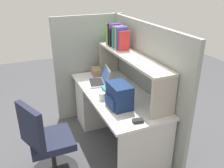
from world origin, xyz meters
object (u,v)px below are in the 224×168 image
Objects in this scene: computer_mouse at (138,121)px; office_chair at (47,147)px; backpack at (119,96)px; paper_cup at (102,96)px; laptop at (100,80)px; tissue_box at (96,72)px.

computer_mouse is 0.99m from office_chair.
paper_cup is at bearing -154.07° from backpack.
backpack reaches higher than paper_cup.
paper_cup is at bearing -18.06° from laptop.
tissue_box is (-0.75, 0.20, 0.01)m from paper_cup.
laptop reaches higher than paper_cup.
tissue_box is at bearing 164.93° from paper_cup.
backpack is 3.53× the size of paper_cup.
laptop is at bearing -170.84° from computer_mouse.
computer_mouse is (1.03, 0.00, -0.03)m from laptop.
office_chair is at bearing -93.48° from backpack.
computer_mouse is at bearing 6.54° from backpack.
office_chair is (-0.40, -0.84, -0.35)m from computer_mouse.
backpack reaches higher than office_chair.
laptop reaches higher than office_chair.
backpack reaches higher than laptop.
computer_mouse is 0.47× the size of tissue_box.
backpack is 1.36× the size of tissue_box.
office_chair is at bearing -53.11° from laptop.
tissue_box is 1.34m from office_chair.
backpack is 0.92m from office_chair.
laptop is 1.18× the size of backpack.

